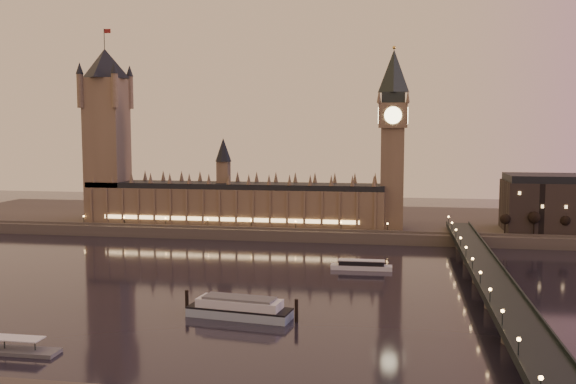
{
  "coord_description": "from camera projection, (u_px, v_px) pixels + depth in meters",
  "views": [
    {
      "loc": [
        57.05,
        -250.61,
        63.38
      ],
      "look_at": [
        8.05,
        35.0,
        34.84
      ],
      "focal_mm": 40.0,
      "sensor_mm": 36.0,
      "label": 1
    }
  ],
  "objects": [
    {
      "name": "ground",
      "position": [
        254.0,
        285.0,
        261.62
      ],
      "size": [
        700.0,
        700.0,
        0.0
      ],
      "primitive_type": "plane",
      "color": "black",
      "rests_on": "ground"
    },
    {
      "name": "far_embankment",
      "position": [
        355.0,
        222.0,
        418.12
      ],
      "size": [
        560.0,
        130.0,
        6.0
      ],
      "primitive_type": "cube",
      "color": "#423D35",
      "rests_on": "ground"
    },
    {
      "name": "palace_of_westminster",
      "position": [
        233.0,
        199.0,
        384.92
      ],
      "size": [
        180.0,
        26.62,
        52.0
      ],
      "color": "brown",
      "rests_on": "ground"
    },
    {
      "name": "victoria_tower",
      "position": [
        107.0,
        125.0,
        394.05
      ],
      "size": [
        31.68,
        31.68,
        118.0
      ],
      "color": "brown",
      "rests_on": "ground"
    },
    {
      "name": "big_ben",
      "position": [
        393.0,
        128.0,
        364.94
      ],
      "size": [
        17.68,
        17.68,
        104.0
      ],
      "color": "brown",
      "rests_on": "ground"
    },
    {
      "name": "westminster_bridge",
      "position": [
        487.0,
        280.0,
        245.66
      ],
      "size": [
        13.2,
        260.0,
        15.3
      ],
      "color": "black",
      "rests_on": "ground"
    },
    {
      "name": "bare_tree_0",
      "position": [
        506.0,
        219.0,
        347.68
      ],
      "size": [
        5.87,
        5.87,
        11.94
      ],
      "color": "black",
      "rests_on": "ground"
    },
    {
      "name": "bare_tree_1",
      "position": [
        537.0,
        219.0,
        344.95
      ],
      "size": [
        5.87,
        5.87,
        11.94
      ],
      "color": "black",
      "rests_on": "ground"
    },
    {
      "name": "bare_tree_2",
      "position": [
        569.0,
        220.0,
        342.23
      ],
      "size": [
        5.87,
        5.87,
        11.94
      ],
      "color": "black",
      "rests_on": "ground"
    },
    {
      "name": "cruise_boat_a",
      "position": [
        361.0,
        265.0,
        289.85
      ],
      "size": [
        27.68,
        6.57,
        4.41
      ],
      "rotation": [
        0.0,
        0.0,
        0.02
      ],
      "color": "silver",
      "rests_on": "ground"
    },
    {
      "name": "moored_barge",
      "position": [
        239.0,
        308.0,
        216.12
      ],
      "size": [
        40.7,
        14.61,
        7.53
      ],
      "rotation": [
        0.0,
        0.0,
        -0.13
      ],
      "color": "#8EA4B5",
      "rests_on": "ground"
    }
  ]
}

